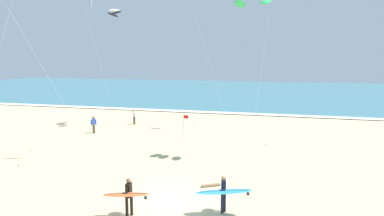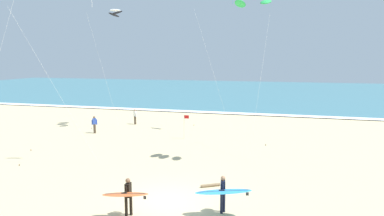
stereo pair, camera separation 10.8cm
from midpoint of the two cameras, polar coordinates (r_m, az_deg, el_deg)
name	(u,v)px [view 1 (the left image)]	position (r m, az deg, el deg)	size (l,w,h in m)	color
ground_plane	(169,201)	(16.99, -4.07, -15.33)	(160.00, 160.00, 0.00)	#CCB789
ocean_water	(256,91)	(71.64, 10.72, 2.76)	(160.00, 60.00, 0.08)	teal
shoreline_foam	(239,113)	(42.29, 7.74, -0.90)	(160.00, 1.59, 0.01)	white
surfer_lead	(127,194)	(15.26, -10.97, -14.06)	(2.11, 0.96, 1.71)	black
surfer_trailing	(224,192)	(15.31, 5.13, -13.80)	(2.53, 1.15, 1.71)	black
kite_arc_violet_near	(253,2)	(22.45, 10.00, 17.17)	(2.44, 5.38, 10.64)	green
kite_arc_ivory_far	(114,13)	(34.61, -12.98, 15.30)	(3.28, 2.90, 11.48)	black
bystander_white_top	(134,117)	(35.82, -9.76, -1.43)	(0.44, 0.32, 1.59)	#4C3D2D
bystander_blue_top	(94,125)	(32.39, -16.26, -2.68)	(0.40, 0.35, 1.59)	#4C3D2D
lifeguard_flag	(184,124)	(28.94, -1.43, -2.72)	(0.45, 0.05, 2.10)	silver
driftwood_log	(211,185)	(18.68, 2.98, -12.81)	(0.16, 0.16, 1.06)	#846B4C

